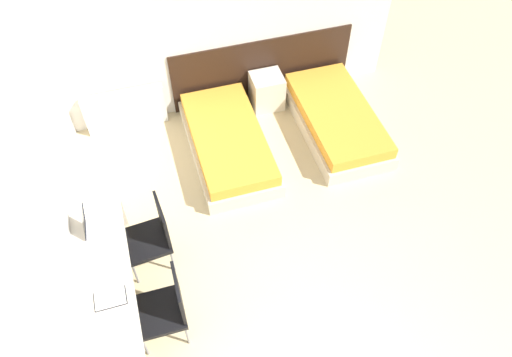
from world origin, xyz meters
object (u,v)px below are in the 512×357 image
(chair_near_notebook, at_px, (166,307))
(laptop, at_px, (95,226))
(bed_near_door, at_px, (336,119))
(nightstand, at_px, (267,91))
(bed_near_window, at_px, (228,143))
(chair_near_laptop, at_px, (152,235))

(chair_near_notebook, height_order, laptop, laptop)
(bed_near_door, bearing_deg, nightstand, 135.93)
(bed_near_window, distance_m, nightstand, 1.06)
(bed_near_window, xyz_separation_m, chair_near_notebook, (-1.16, -2.18, 0.31))
(chair_near_notebook, distance_m, laptop, 1.06)
(bed_near_window, height_order, nightstand, nightstand)
(bed_near_window, relative_size, chair_near_laptop, 2.02)
(bed_near_window, relative_size, bed_near_door, 1.00)
(chair_near_notebook, bearing_deg, bed_near_window, 62.40)
(bed_near_door, distance_m, laptop, 3.51)
(chair_near_laptop, xyz_separation_m, laptop, (-0.50, 0.03, 0.35))
(bed_near_door, bearing_deg, chair_near_laptop, -153.59)
(chair_near_notebook, xyz_separation_m, laptop, (-0.50, 0.87, 0.35))
(bed_near_window, height_order, laptop, laptop)
(chair_near_notebook, bearing_deg, bed_near_door, 39.55)
(bed_near_window, xyz_separation_m, laptop, (-1.67, -1.31, 0.66))
(nightstand, xyz_separation_m, chair_near_laptop, (-1.93, -2.07, 0.23))
(bed_near_door, height_order, nightstand, nightstand)
(nightstand, xyz_separation_m, chair_near_notebook, (-1.93, -2.91, 0.23))
(nightstand, bearing_deg, bed_near_window, -135.93)
(laptop, bearing_deg, chair_near_notebook, -62.87)
(bed_near_door, relative_size, chair_near_laptop, 2.02)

